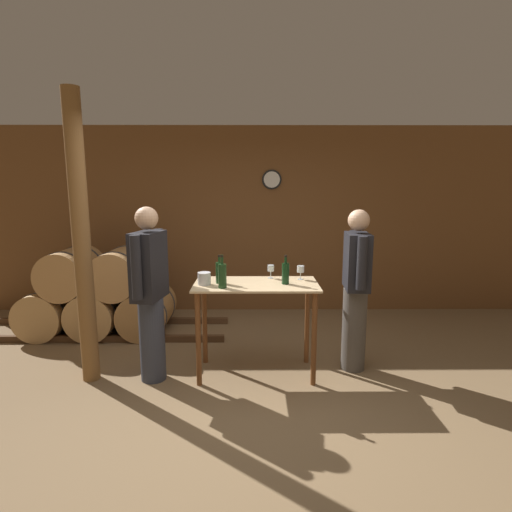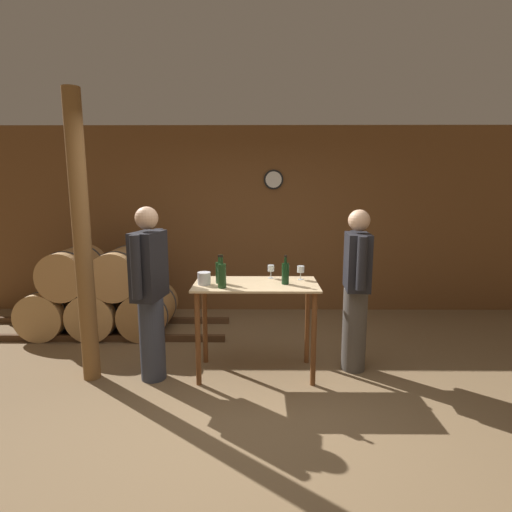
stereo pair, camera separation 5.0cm
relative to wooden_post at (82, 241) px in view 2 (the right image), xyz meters
The scene contains 13 objects.
ground_plane 2.12m from the wooden_post, 19.93° to the right, with size 14.00×14.00×0.00m, color brown.
back_wall 2.71m from the wooden_post, 55.40° to the left, with size 8.40×0.08×2.70m.
barrel_rack 1.57m from the wooden_post, 107.17° to the left, with size 3.22×0.81×1.10m.
tasting_table 1.72m from the wooden_post, ahead, with size 1.19×0.61×0.93m.
wooden_post is the anchor object (origin of this frame).
wine_bottle_far_left 1.30m from the wooden_post, ahead, with size 0.07×0.07×0.28m.
wine_bottle_left 1.33m from the wooden_post, ahead, with size 0.08×0.08×0.31m.
wine_bottle_center 1.91m from the wooden_post, ahead, with size 0.07×0.07×0.28m.
wine_glass_near_left 1.82m from the wooden_post, 10.72° to the left, with size 0.07×0.07×0.14m.
wine_glass_near_center 2.09m from the wooden_post, ahead, with size 0.07×0.07×0.14m.
ice_bucket 1.17m from the wooden_post, ahead, with size 0.12×0.12×0.12m.
person_host 2.65m from the wooden_post, ahead, with size 0.25×0.59×1.63m.
person_visitor_with_scarf 0.77m from the wooden_post, ahead, with size 0.29×0.58×1.67m.
Camera 2 is at (0.09, -3.08, 1.85)m, focal length 28.00 mm.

